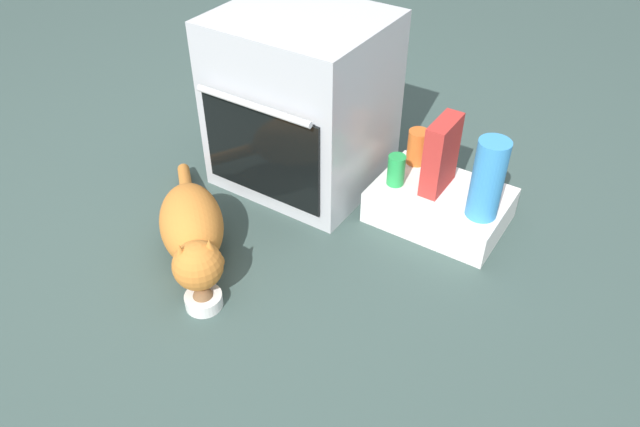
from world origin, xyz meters
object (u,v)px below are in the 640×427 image
object	(u,v)px
cat	(193,230)
soda_can	(396,170)
water_bottle	(488,179)
sauce_jar	(418,147)
oven	(302,103)
pantry_cabinet	(440,205)
food_bowl	(204,299)
cereal_box	(441,155)

from	to	relation	value
cat	soda_can	distance (m)	0.77
water_bottle	sauce_jar	distance (m)	0.39
soda_can	sauce_jar	world-z (taller)	sauce_jar
oven	pantry_cabinet	world-z (taller)	oven
food_bowl	water_bottle	distance (m)	1.03
pantry_cabinet	cereal_box	distance (m)	0.21
food_bowl	cat	xyz separation A→B (m)	(-0.18, 0.16, 0.10)
water_bottle	cat	bearing A→B (deg)	-142.19
cereal_box	water_bottle	world-z (taller)	water_bottle
oven	food_bowl	distance (m)	0.86
water_bottle	soda_can	distance (m)	0.35
oven	soda_can	bearing A→B (deg)	-1.37
oven	soda_can	distance (m)	0.45
water_bottle	soda_can	world-z (taller)	water_bottle
food_bowl	soda_can	world-z (taller)	soda_can
pantry_cabinet	food_bowl	distance (m)	0.94
pantry_cabinet	cat	bearing A→B (deg)	-133.14
pantry_cabinet	soda_can	bearing A→B (deg)	-163.50
food_bowl	sauce_jar	bearing A→B (deg)	73.41
cat	water_bottle	world-z (taller)	water_bottle
pantry_cabinet	food_bowl	xyz separation A→B (m)	(-0.45, -0.83, -0.04)
food_bowl	cereal_box	bearing A→B (deg)	63.53
soda_can	food_bowl	bearing A→B (deg)	-109.86
pantry_cabinet	cereal_box	size ratio (longest dim) A/B	1.73
pantry_cabinet	sauce_jar	distance (m)	0.25
oven	water_bottle	distance (m)	0.77
sauce_jar	soda_can	bearing A→B (deg)	-90.76
soda_can	sauce_jar	distance (m)	0.17
cat	cereal_box	xyz separation A→B (m)	(0.60, 0.68, 0.15)
food_bowl	sauce_jar	xyz separation A→B (m)	(0.28, 0.95, 0.17)
pantry_cabinet	cereal_box	xyz separation A→B (m)	(-0.03, 0.02, 0.21)
water_bottle	cereal_box	bearing A→B (deg)	161.52
cat	water_bottle	distance (m)	1.02
food_bowl	sauce_jar	world-z (taller)	sauce_jar
cereal_box	sauce_jar	distance (m)	0.19
food_bowl	soda_can	bearing A→B (deg)	70.14
food_bowl	water_bottle	size ratio (longest dim) A/B	0.41
oven	water_bottle	xyz separation A→B (m)	(0.77, -0.01, -0.06)
oven	sauce_jar	world-z (taller)	oven
cat	pantry_cabinet	bearing A→B (deg)	88.89
pantry_cabinet	soda_can	distance (m)	0.22
pantry_cabinet	water_bottle	size ratio (longest dim) A/B	1.62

